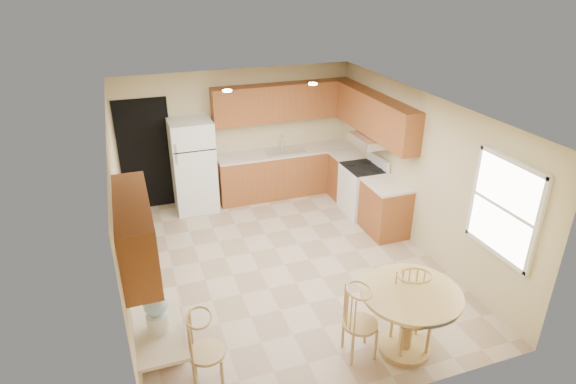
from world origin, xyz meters
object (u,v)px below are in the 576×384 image
object	(u,v)px
chair_table_a	(365,320)
chair_desk	(207,349)
dining_table	(409,312)
chair_table_b	(418,312)
water_crock	(156,311)
stove	(362,189)
refrigerator	(193,166)

from	to	relation	value
chair_table_a	chair_desk	distance (m)	1.77
chair_table_a	dining_table	bearing A→B (deg)	89.80
chair_table_b	water_crock	xyz separation A→B (m)	(-2.82, 0.52, 0.38)
dining_table	chair_table_a	bearing A→B (deg)	175.63
chair_table_a	chair_desk	bearing A→B (deg)	-90.67
water_crock	chair_desk	bearing A→B (deg)	-26.92
dining_table	chair_table_a	distance (m)	0.55
water_crock	dining_table	bearing A→B (deg)	-8.63
stove	chair_table_a	bearing A→B (deg)	-117.12
stove	chair_table_b	xyz separation A→B (m)	(-1.11, -3.48, 0.15)
refrigerator	water_crock	size ratio (longest dim) A/B	3.32
chair_table_a	chair_table_b	distance (m)	0.62
chair_table_b	water_crock	bearing A→B (deg)	0.44
dining_table	chair_desk	xyz separation A→B (m)	(-2.32, 0.19, -0.00)
refrigerator	stove	world-z (taller)	refrigerator
chair_desk	water_crock	xyz separation A→B (m)	(-0.45, 0.23, 0.45)
dining_table	water_crock	bearing A→B (deg)	171.37
stove	chair_desk	xyz separation A→B (m)	(-3.47, -3.19, 0.09)
refrigerator	chair_table_b	bearing A→B (deg)	-69.40
dining_table	stove	bearing A→B (deg)	71.06
dining_table	chair_table_b	world-z (taller)	chair_table_b
stove	chair_table_b	size ratio (longest dim) A/B	1.07
chair_table_a	chair_table_b	size ratio (longest dim) A/B	0.91
refrigerator	water_crock	world-z (taller)	refrigerator
stove	chair_table_b	world-z (taller)	stove
dining_table	refrigerator	bearing A→B (deg)	110.45
refrigerator	stove	distance (m)	3.15
chair_table_a	water_crock	xyz separation A→B (m)	(-2.22, 0.38, 0.44)
chair_desk	water_crock	distance (m)	0.67
refrigerator	chair_table_b	size ratio (longest dim) A/B	1.68
stove	chair_table_a	distance (m)	3.75
chair_table_a	chair_desk	xyz separation A→B (m)	(-1.77, 0.15, -0.01)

